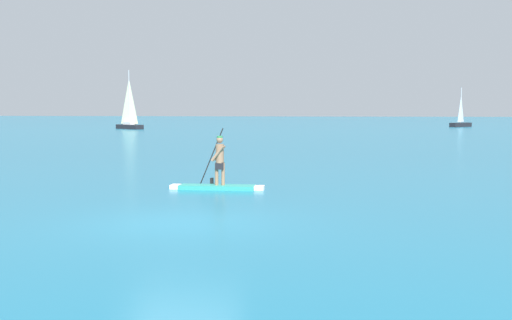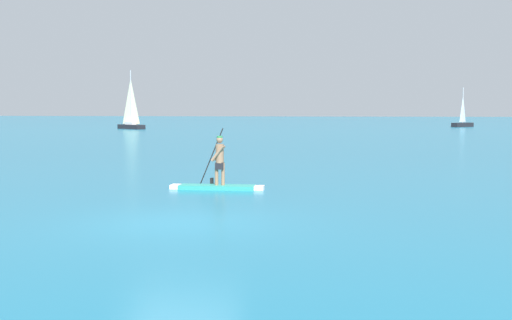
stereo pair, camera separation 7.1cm
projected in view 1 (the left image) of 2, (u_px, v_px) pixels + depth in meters
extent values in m
plane|color=#196B8C|center=(182.00, 223.00, 14.90)|extent=(440.00, 440.00, 0.00)
cube|color=teal|center=(217.00, 187.00, 21.08)|extent=(2.44, 0.80, 0.14)
cube|color=white|center=(176.00, 187.00, 21.25)|extent=(0.33, 0.48, 0.14)
cube|color=white|center=(259.00, 188.00, 20.90)|extent=(0.32, 0.42, 0.14)
cylinder|color=#997051|center=(217.00, 174.00, 21.05)|extent=(0.11, 0.11, 0.71)
cylinder|color=#997051|center=(223.00, 174.00, 21.02)|extent=(0.11, 0.11, 0.71)
cube|color=black|center=(220.00, 166.00, 21.01)|extent=(0.27, 0.23, 0.22)
cylinder|color=#997051|center=(220.00, 154.00, 20.98)|extent=(0.26, 0.26, 0.60)
sphere|color=#997051|center=(220.00, 140.00, 20.95)|extent=(0.21, 0.21, 0.21)
cylinder|color=#338C4C|center=(220.00, 137.00, 20.94)|extent=(0.18, 0.18, 0.06)
cylinder|color=#997051|center=(217.00, 154.00, 20.84)|extent=(0.42, 0.11, 0.52)
cylinder|color=#997051|center=(219.00, 153.00, 21.14)|extent=(0.42, 0.11, 0.52)
cylinder|color=black|center=(212.00, 156.00, 21.47)|extent=(0.79, 0.08, 1.84)
cube|color=black|center=(212.00, 183.00, 21.54)|extent=(0.09, 0.20, 0.32)
cube|color=black|center=(130.00, 127.00, 85.49)|extent=(4.60, 3.93, 0.56)
cylinder|color=#B2B2B7|center=(129.00, 97.00, 85.20)|extent=(0.12, 0.12, 6.99)
pyramid|color=beige|center=(129.00, 101.00, 85.24)|extent=(2.03, 0.95, 5.86)
cube|color=silver|center=(129.00, 123.00, 85.46)|extent=(1.91, 1.75, 0.34)
cube|color=black|center=(461.00, 125.00, 95.40)|extent=(3.45, 3.84, 0.61)
cylinder|color=#B2B2B7|center=(461.00, 105.00, 95.18)|extent=(0.12, 0.12, 5.04)
pyramid|color=white|center=(461.00, 109.00, 95.22)|extent=(0.89, 1.72, 3.85)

